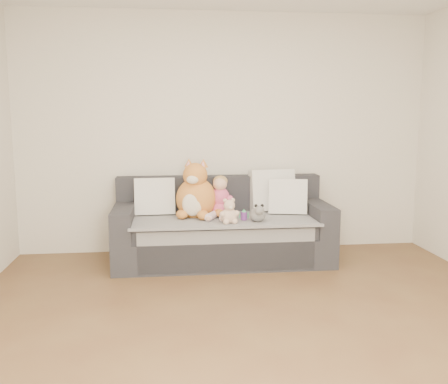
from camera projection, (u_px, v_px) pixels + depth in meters
name	position (u px, v px, depth m)	size (l,w,h in m)	color
room_shell	(259.00, 146.00, 3.44)	(5.00, 5.00, 5.00)	brown
sofa	(222.00, 231.00, 5.20)	(2.20, 0.94, 0.85)	#27272C
cushion_left	(155.00, 196.00, 5.21)	(0.42, 0.20, 0.39)	beige
cushion_right_back	(272.00, 190.00, 5.42)	(0.51, 0.29, 0.46)	beige
cushion_right_front	(288.00, 197.00, 5.24)	(0.43, 0.26, 0.38)	beige
toddler	(220.00, 199.00, 5.10)	(0.29, 0.44, 0.43)	#D94C73
plush_cat	(196.00, 195.00, 5.07)	(0.48, 0.43, 0.63)	#C6802C
teddy_bear	(229.00, 213.00, 4.79)	(0.20, 0.15, 0.25)	#D4B193
plush_cow	(258.00, 214.00, 4.87)	(0.15, 0.23, 0.19)	white
sippy_cup	(244.00, 215.00, 4.93)	(0.10, 0.06, 0.11)	#75348E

